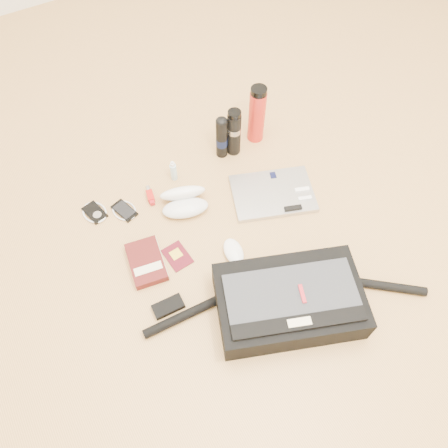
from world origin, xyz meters
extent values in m
plane|color=tan|center=(0.00, 0.00, 0.00)|extent=(4.00, 4.00, 0.00)
cube|color=black|center=(0.02, -0.27, 0.06)|extent=(0.57, 0.46, 0.12)
cube|color=#2E3035|center=(0.01, -0.28, 0.13)|extent=(0.48, 0.36, 0.01)
cube|color=black|center=(-0.02, -0.37, 0.13)|extent=(0.42, 0.20, 0.02)
cube|color=#F3E3BC|center=(-0.02, -0.37, 0.13)|extent=(0.08, 0.05, 0.02)
cube|color=#AA1A24|center=(0.04, -0.29, 0.13)|extent=(0.04, 0.07, 0.02)
cylinder|color=black|center=(-0.31, -0.12, 0.02)|extent=(0.31, 0.05, 0.03)
cylinder|color=black|center=(0.36, -0.38, 0.02)|extent=(0.26, 0.22, 0.03)
cube|color=black|center=(-0.35, -0.06, 0.01)|extent=(0.11, 0.06, 0.02)
cube|color=#ADADAF|center=(0.24, 0.16, 0.01)|extent=(0.39, 0.33, 0.02)
cube|color=black|center=(0.29, 0.24, 0.02)|extent=(0.03, 0.04, 0.00)
cube|color=white|center=(0.35, 0.11, 0.03)|extent=(0.06, 0.04, 0.01)
cube|color=silver|center=(0.34, 0.07, 0.03)|extent=(0.06, 0.03, 0.01)
cube|color=black|center=(0.27, 0.05, 0.03)|extent=(0.07, 0.04, 0.01)
cube|color=#471110|center=(-0.34, 0.13, 0.02)|extent=(0.15, 0.20, 0.03)
cube|color=beige|center=(-0.28, 0.12, 0.02)|extent=(0.03, 0.18, 0.03)
cube|color=beige|center=(-0.35, 0.10, 0.03)|extent=(0.11, 0.05, 0.00)
cube|color=#4C0A15|center=(-0.23, 0.10, 0.00)|extent=(0.09, 0.12, 0.00)
cube|color=gold|center=(-0.23, 0.11, 0.01)|extent=(0.04, 0.04, 0.00)
ellipsoid|color=white|center=(-0.04, 0.01, 0.02)|extent=(0.09, 0.13, 0.04)
ellipsoid|color=silver|center=(-0.10, 0.27, 0.03)|extent=(0.21, 0.15, 0.05)
ellipsoid|color=white|center=(-0.09, 0.33, 0.05)|extent=(0.21, 0.15, 0.11)
ellipsoid|color=black|center=(-0.14, 0.28, 0.03)|extent=(0.06, 0.05, 0.02)
ellipsoid|color=black|center=(-0.07, 0.26, 0.03)|extent=(0.06, 0.05, 0.02)
cylinder|color=black|center=(-0.10, 0.27, 0.03)|extent=(0.03, 0.01, 0.01)
cube|color=black|center=(-0.42, 0.45, 0.01)|extent=(0.08, 0.11, 0.01)
cylinder|color=#A2A2A5|center=(-0.42, 0.43, 0.01)|extent=(0.04, 0.04, 0.00)
torus|color=silver|center=(-0.42, 0.45, 0.01)|extent=(0.11, 0.11, 0.01)
cube|color=black|center=(-0.32, 0.40, 0.00)|extent=(0.09, 0.12, 0.01)
cube|color=black|center=(-0.32, 0.40, 0.01)|extent=(0.07, 0.10, 0.00)
torus|color=silver|center=(-0.32, 0.40, 0.01)|extent=(0.11, 0.11, 0.01)
cube|color=#B31812|center=(-0.20, 0.40, 0.01)|extent=(0.04, 0.06, 0.02)
cube|color=#B01920|center=(-0.20, 0.37, 0.01)|extent=(0.02, 0.02, 0.02)
cylinder|color=#B8B8BB|center=(-0.19, 0.44, 0.01)|extent=(0.03, 0.03, 0.02)
cylinder|color=#A7CEDC|center=(-0.07, 0.45, 0.04)|extent=(0.04, 0.04, 0.08)
cylinder|color=white|center=(-0.07, 0.45, 0.09)|extent=(0.02, 0.02, 0.02)
cylinder|color=silver|center=(-0.07, 0.45, 0.10)|extent=(0.01, 0.01, 0.01)
cylinder|color=black|center=(0.18, 0.47, 0.10)|extent=(0.05, 0.05, 0.20)
cylinder|color=black|center=(0.18, 0.47, 0.08)|extent=(0.05, 0.05, 0.04)
ellipsoid|color=black|center=(0.18, 0.47, 0.20)|extent=(0.05, 0.05, 0.02)
cylinder|color=black|center=(0.23, 0.46, 0.10)|extent=(0.08, 0.08, 0.21)
cylinder|color=#9F9FA2|center=(0.23, 0.46, 0.13)|extent=(0.08, 0.08, 0.03)
cylinder|color=black|center=(0.23, 0.46, 0.22)|extent=(0.07, 0.07, 0.02)
cylinder|color=red|center=(0.36, 0.48, 0.13)|extent=(0.09, 0.09, 0.25)
cylinder|color=black|center=(0.36, 0.48, 0.26)|extent=(0.08, 0.08, 0.03)
camera|label=1|loc=(-0.47, -0.66, 1.46)|focal=35.00mm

